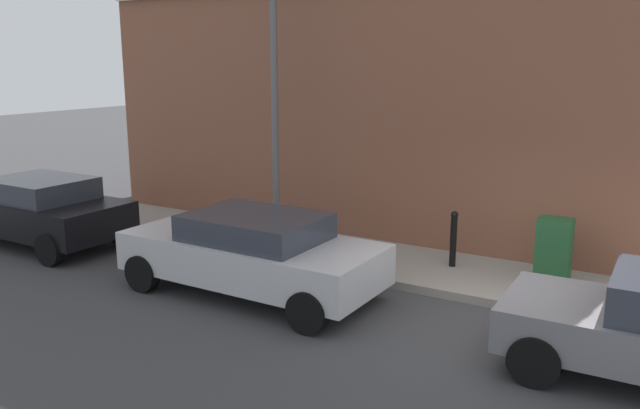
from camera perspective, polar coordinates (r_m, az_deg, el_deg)
ground at (r=9.77m, az=15.21°, el=-11.10°), size 80.00×80.00×0.00m
sidewalk at (r=14.08m, az=-6.49°, el=-3.00°), size 2.20×30.00×0.15m
corner_building at (r=16.81m, az=7.96°, el=15.03°), size 7.27×12.62×9.15m
car_silver at (r=10.82m, az=-5.99°, el=-4.15°), size 2.02×4.45×1.39m
car_black at (r=14.97m, az=-23.66°, el=-0.37°), size 1.99×4.22×1.44m
utility_cabinet at (r=11.51m, az=19.90°, el=-4.14°), size 0.46×0.61×1.15m
bollard_near_cabinet at (r=12.02m, az=11.69°, el=-2.82°), size 0.14×0.14×1.04m
lamppost at (r=13.10m, az=-4.03°, el=10.21°), size 0.20×0.44×5.72m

